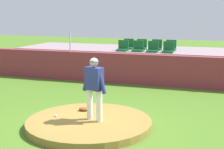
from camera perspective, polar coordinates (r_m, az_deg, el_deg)
The scene contains 16 objects.
ground_plane at distance 9.33m, azimuth -3.91°, elevation -8.81°, with size 60.00×60.00×0.00m, color #497321.
pitchers_mound at distance 9.30m, azimuth -3.92°, elevation -8.25°, with size 3.43×3.43×0.20m, color olive.
pitcher at distance 8.95m, azimuth -3.05°, elevation -1.61°, with size 0.80×0.40×1.74m.
baseball at distance 9.60m, azimuth -9.52°, elevation -6.91°, with size 0.07×0.07×0.07m, color white.
fielding_glove at distance 10.06m, azimuth -4.84°, elevation -5.87°, with size 0.30×0.20×0.11m, color brown.
brick_barrier at distance 14.49m, azimuth 4.62°, elevation 0.90°, with size 14.64×0.40×1.32m, color maroon.
fence_post_left at distance 15.43m, azimuth -7.15°, elevation 5.63°, with size 0.06×0.06×0.92m, color silver.
bleacher_platform at distance 16.71m, azimuth 6.48°, elevation 2.12°, with size 13.15×3.46×1.29m, color gray.
stadium_chair_0 at distance 15.71m, azimuth 1.85°, elevation 4.59°, with size 0.48×0.44×0.50m.
stadium_chair_1 at distance 15.53m, azimuth 4.47°, elevation 4.49°, with size 0.48×0.44×0.50m.
stadium_chair_2 at distance 15.35m, azimuth 6.96°, elevation 4.38°, with size 0.48×0.44×0.50m.
stadium_chair_3 at distance 15.24m, azimuth 9.55°, elevation 4.26°, with size 0.48×0.44×0.50m.
stadium_chair_4 at distance 16.59m, azimuth 2.80°, elevation 4.91°, with size 0.48×0.44×0.50m.
stadium_chair_5 at distance 16.37m, azimuth 5.03°, elevation 4.80°, with size 0.48×0.44×0.50m.
stadium_chair_6 at distance 16.26m, azimuth 7.59°, elevation 4.71°, with size 0.48×0.44×0.50m.
stadium_chair_7 at distance 16.12m, azimuth 9.97°, elevation 4.59°, with size 0.48×0.44×0.50m.
Camera 1 is at (3.34, -8.14, 3.11)m, focal length 53.79 mm.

